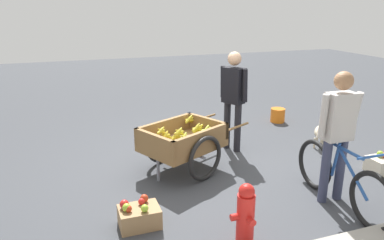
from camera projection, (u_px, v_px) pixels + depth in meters
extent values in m
plane|color=#3D3F44|center=(198.00, 167.00, 5.53)|extent=(24.00, 24.00, 0.00)
cube|color=olive|center=(183.00, 145.00, 5.30)|extent=(1.34, 1.21, 0.10)
cube|color=olive|center=(154.00, 143.00, 4.89)|extent=(0.41, 0.74, 0.24)
cube|color=olive|center=(207.00, 125.00, 5.60)|extent=(0.41, 0.74, 0.24)
cube|color=olive|center=(202.00, 140.00, 5.00)|extent=(1.01, 0.55, 0.24)
cube|color=olive|center=(165.00, 128.00, 5.49)|extent=(1.01, 0.55, 0.24)
torus|color=black|center=(205.00, 158.00, 5.03)|extent=(0.60, 0.34, 0.64)
torus|color=black|center=(162.00, 142.00, 5.61)|extent=(0.60, 0.34, 0.64)
cylinder|color=gray|center=(183.00, 150.00, 5.32)|extent=(0.43, 0.80, 0.04)
cylinder|color=olive|center=(237.00, 127.00, 5.59)|extent=(0.51, 0.28, 0.04)
cylinder|color=olive|center=(204.00, 118.00, 6.04)|extent=(0.51, 0.28, 0.04)
cylinder|color=gray|center=(158.00, 169.00, 5.04)|extent=(0.04, 0.04, 0.35)
ellipsoid|color=gold|center=(177.00, 138.00, 5.27)|extent=(0.17, 0.11, 0.15)
ellipsoid|color=gold|center=(176.00, 138.00, 5.25)|extent=(0.19, 0.11, 0.10)
ellipsoid|color=gold|center=(176.00, 137.00, 5.24)|extent=(0.19, 0.10, 0.05)
ellipsoid|color=gold|center=(176.00, 137.00, 5.22)|extent=(0.19, 0.12, 0.10)
ellipsoid|color=gold|center=(175.00, 137.00, 5.21)|extent=(0.17, 0.10, 0.15)
ellipsoid|color=gold|center=(167.00, 136.00, 5.25)|extent=(0.19, 0.07, 0.13)
ellipsoid|color=gold|center=(166.00, 136.00, 5.23)|extent=(0.17, 0.14, 0.04)
ellipsoid|color=gold|center=(165.00, 136.00, 5.20)|extent=(0.16, 0.13, 0.15)
ellipsoid|color=gold|center=(186.00, 138.00, 5.14)|extent=(0.18, 0.10, 0.14)
ellipsoid|color=gold|center=(185.00, 138.00, 5.12)|extent=(0.19, 0.09, 0.05)
ellipsoid|color=gold|center=(184.00, 138.00, 5.09)|extent=(0.14, 0.15, 0.15)
ellipsoid|color=gold|center=(197.00, 130.00, 5.38)|extent=(0.16, 0.15, 0.14)
ellipsoid|color=gold|center=(197.00, 129.00, 5.37)|extent=(0.19, 0.09, 0.10)
ellipsoid|color=gold|center=(197.00, 129.00, 5.35)|extent=(0.19, 0.11, 0.05)
ellipsoid|color=gold|center=(197.00, 128.00, 5.34)|extent=(0.19, 0.09, 0.11)
ellipsoid|color=gold|center=(196.00, 128.00, 5.32)|extent=(0.17, 0.10, 0.16)
ellipsoid|color=gold|center=(204.00, 140.00, 5.22)|extent=(0.16, 0.15, 0.13)
ellipsoid|color=gold|center=(203.00, 139.00, 5.20)|extent=(0.19, 0.09, 0.05)
ellipsoid|color=gold|center=(203.00, 139.00, 5.18)|extent=(0.17, 0.12, 0.14)
ellipsoid|color=gold|center=(190.00, 120.00, 5.72)|extent=(0.16, 0.15, 0.15)
ellipsoid|color=gold|center=(190.00, 120.00, 5.70)|extent=(0.19, 0.10, 0.09)
ellipsoid|color=gold|center=(189.00, 120.00, 5.68)|extent=(0.18, 0.13, 0.09)
ellipsoid|color=gold|center=(189.00, 119.00, 5.67)|extent=(0.17, 0.11, 0.15)
ellipsoid|color=gold|center=(204.00, 138.00, 5.24)|extent=(0.18, 0.10, 0.13)
ellipsoid|color=gold|center=(204.00, 137.00, 5.23)|extent=(0.17, 0.15, 0.09)
ellipsoid|color=gold|center=(204.00, 137.00, 5.21)|extent=(0.19, 0.11, 0.05)
ellipsoid|color=gold|center=(204.00, 137.00, 5.20)|extent=(0.18, 0.14, 0.09)
ellipsoid|color=gold|center=(204.00, 136.00, 5.18)|extent=(0.18, 0.07, 0.15)
ellipsoid|color=gold|center=(200.00, 129.00, 5.55)|extent=(0.17, 0.10, 0.15)
ellipsoid|color=gold|center=(200.00, 129.00, 5.53)|extent=(0.16, 0.16, 0.11)
ellipsoid|color=gold|center=(199.00, 129.00, 5.52)|extent=(0.18, 0.14, 0.05)
ellipsoid|color=gold|center=(199.00, 128.00, 5.50)|extent=(0.19, 0.12, 0.10)
ellipsoid|color=gold|center=(199.00, 128.00, 5.49)|extent=(0.18, 0.11, 0.13)
ellipsoid|color=gold|center=(205.00, 134.00, 5.43)|extent=(0.18, 0.07, 0.12)
ellipsoid|color=gold|center=(205.00, 133.00, 5.42)|extent=(0.16, 0.17, 0.08)
ellipsoid|color=gold|center=(205.00, 133.00, 5.40)|extent=(0.19, 0.07, 0.09)
ellipsoid|color=gold|center=(204.00, 133.00, 5.38)|extent=(0.17, 0.15, 0.13)
ellipsoid|color=gold|center=(200.00, 132.00, 5.47)|extent=(0.18, 0.10, 0.13)
ellipsoid|color=gold|center=(199.00, 132.00, 5.45)|extent=(0.18, 0.06, 0.05)
ellipsoid|color=gold|center=(198.00, 132.00, 5.43)|extent=(0.14, 0.16, 0.15)
ellipsoid|color=gold|center=(162.00, 132.00, 5.18)|extent=(0.17, 0.09, 0.15)
ellipsoid|color=gold|center=(161.00, 131.00, 5.15)|extent=(0.17, 0.15, 0.05)
ellipsoid|color=gold|center=(160.00, 131.00, 5.13)|extent=(0.18, 0.13, 0.14)
ellipsoid|color=gold|center=(180.00, 133.00, 5.19)|extent=(0.18, 0.08, 0.14)
ellipsoid|color=gold|center=(179.00, 132.00, 5.16)|extent=(0.19, 0.11, 0.05)
ellipsoid|color=gold|center=(178.00, 132.00, 5.14)|extent=(0.18, 0.11, 0.15)
ellipsoid|color=gold|center=(199.00, 137.00, 5.08)|extent=(0.15, 0.15, 0.15)
ellipsoid|color=gold|center=(199.00, 136.00, 5.07)|extent=(0.19, 0.10, 0.10)
ellipsoid|color=gold|center=(198.00, 136.00, 5.05)|extent=(0.18, 0.11, 0.05)
ellipsoid|color=gold|center=(198.00, 135.00, 5.04)|extent=(0.19, 0.09, 0.10)
ellipsoid|color=gold|center=(198.00, 135.00, 5.03)|extent=(0.18, 0.12, 0.13)
ellipsoid|color=gold|center=(207.00, 131.00, 5.21)|extent=(0.19, 0.09, 0.12)
ellipsoid|color=gold|center=(207.00, 131.00, 5.20)|extent=(0.19, 0.09, 0.09)
ellipsoid|color=gold|center=(206.00, 131.00, 5.18)|extent=(0.19, 0.11, 0.05)
ellipsoid|color=gold|center=(206.00, 130.00, 5.17)|extent=(0.19, 0.10, 0.11)
ellipsoid|color=gold|center=(206.00, 130.00, 5.15)|extent=(0.16, 0.14, 0.15)
cylinder|color=black|center=(238.00, 128.00, 6.01)|extent=(0.11, 0.11, 0.81)
cylinder|color=black|center=(227.00, 125.00, 6.16)|extent=(0.11, 0.11, 0.81)
cube|color=black|center=(234.00, 85.00, 5.88)|extent=(0.33, 0.39, 0.57)
sphere|color=tan|center=(235.00, 59.00, 5.75)|extent=(0.22, 0.22, 0.22)
cylinder|color=black|center=(245.00, 86.00, 5.72)|extent=(0.08, 0.11, 0.52)
cylinder|color=black|center=(223.00, 82.00, 6.01)|extent=(0.08, 0.10, 0.52)
torus|color=black|center=(372.00, 201.00, 3.91)|extent=(0.07, 0.66, 0.66)
torus|color=black|center=(314.00, 164.00, 4.82)|extent=(0.07, 0.66, 0.66)
cylinder|color=#234C93|center=(344.00, 150.00, 4.24)|extent=(0.05, 0.60, 0.04)
cylinder|color=#234C93|center=(336.00, 160.00, 4.41)|extent=(0.04, 0.10, 0.45)
cylinder|color=#234C93|center=(353.00, 174.00, 4.15)|extent=(0.04, 0.53, 0.43)
ellipsoid|color=black|center=(337.00, 138.00, 4.34)|extent=(0.20, 0.08, 0.06)
cylinder|color=#234C93|center=(376.00, 156.00, 3.81)|extent=(0.46, 0.04, 0.03)
cylinder|color=#333851|center=(340.00, 169.00, 4.51)|extent=(0.11, 0.11, 0.80)
cylinder|color=#333851|center=(325.00, 172.00, 4.45)|extent=(0.11, 0.11, 0.80)
cube|color=#B7B2AD|center=(339.00, 117.00, 4.27)|extent=(0.34, 0.21, 0.57)
sphere|color=#9E704C|center=(344.00, 81.00, 4.15)|extent=(0.22, 0.22, 0.22)
cylinder|color=#B7B2AD|center=(355.00, 113.00, 4.33)|extent=(0.08, 0.16, 0.52)
cylinder|color=#B7B2AD|center=(324.00, 116.00, 4.20)|extent=(0.08, 0.10, 0.51)
ellipsoid|color=beige|center=(320.00, 131.00, 6.26)|extent=(0.44, 0.43, 0.18)
sphere|color=beige|center=(323.00, 123.00, 6.47)|extent=(0.14, 0.14, 0.14)
cylinder|color=beige|center=(318.00, 134.00, 6.01)|extent=(0.10, 0.09, 0.12)
cylinder|color=beige|center=(317.00, 138.00, 6.45)|extent=(0.04, 0.04, 0.18)
cylinder|color=beige|center=(324.00, 139.00, 6.40)|extent=(0.04, 0.04, 0.18)
cylinder|color=beige|center=(314.00, 143.00, 6.23)|extent=(0.04, 0.04, 0.18)
cylinder|color=beige|center=(321.00, 144.00, 6.18)|extent=(0.04, 0.04, 0.18)
cylinder|color=red|center=(245.00, 220.00, 3.68)|extent=(0.18, 0.18, 0.55)
sphere|color=red|center=(247.00, 192.00, 3.58)|extent=(0.16, 0.16, 0.16)
cylinder|color=red|center=(235.00, 217.00, 3.62)|extent=(0.10, 0.07, 0.07)
cylinder|color=red|center=(251.00, 221.00, 3.56)|extent=(0.07, 0.10, 0.07)
cylinder|color=orange|center=(278.00, 115.00, 7.61)|extent=(0.29, 0.29, 0.28)
cube|color=beige|center=(383.00, 165.00, 5.34)|extent=(0.44, 0.32, 0.22)
sphere|color=#99BF33|center=(380.00, 154.00, 5.31)|extent=(0.09, 0.09, 0.09)
cube|color=#99754C|center=(139.00, 217.00, 4.02)|extent=(0.44, 0.32, 0.22)
sphere|color=#99BF33|center=(145.00, 208.00, 3.91)|extent=(0.08, 0.08, 0.08)
sphere|color=#B23319|center=(144.00, 198.00, 4.10)|extent=(0.09, 0.09, 0.09)
sphere|color=#99BF33|center=(127.00, 208.00, 3.91)|extent=(0.09, 0.09, 0.09)
sphere|color=red|center=(124.00, 204.00, 3.97)|extent=(0.10, 0.10, 0.10)
sphere|color=#B23319|center=(128.00, 209.00, 3.91)|extent=(0.08, 0.08, 0.08)
sphere|color=red|center=(141.00, 202.00, 4.05)|extent=(0.07, 0.07, 0.07)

